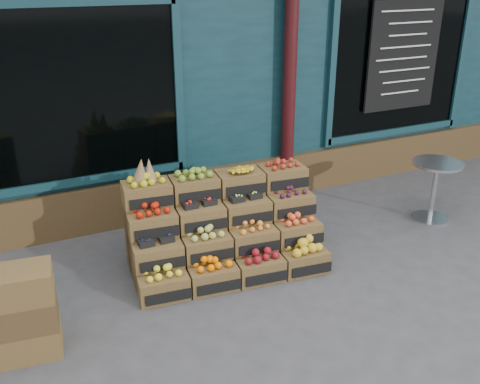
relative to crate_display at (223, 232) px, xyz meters
name	(u,v)px	position (x,y,z in m)	size (l,w,h in m)	color
ground	(286,285)	(0.41, -0.70, -0.40)	(60.00, 60.00, 0.00)	#3F3F42
shop_facade	(136,14)	(0.41, 4.41, 2.00)	(12.00, 6.24, 4.80)	#103138
crate_display	(223,232)	(0.00, 0.00, 0.00)	(2.18, 1.25, 1.30)	brown
spare_crates	(23,313)	(-2.16, -0.65, 0.01)	(0.60, 0.45, 0.83)	brown
bistro_table	(435,184)	(2.97, -0.15, 0.11)	(0.65, 0.65, 0.81)	#BABBC1
shopkeeper	(93,133)	(-0.93, 2.12, 0.70)	(0.81, 0.53, 2.21)	#1D6622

